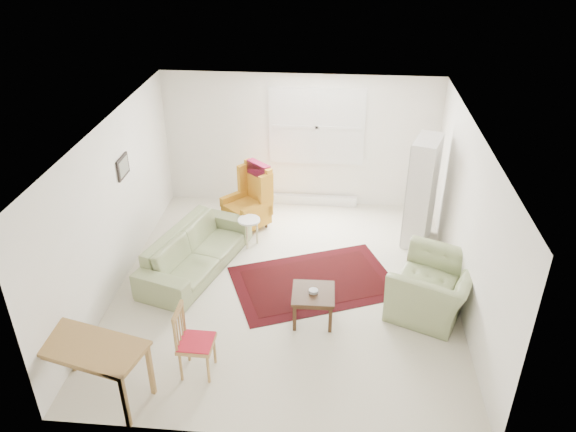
# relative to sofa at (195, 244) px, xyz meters

# --- Properties ---
(room) EXTENTS (5.04, 5.54, 2.51)m
(room) POSITION_rel_sofa_xyz_m (1.47, -0.14, 0.81)
(room) COLOR beige
(room) RESTS_ON ground
(rug) EXTENTS (2.79, 2.32, 0.02)m
(rug) POSITION_rel_sofa_xyz_m (1.86, -0.22, -0.43)
(rug) COLOR black
(rug) RESTS_ON ground
(sofa) EXTENTS (1.49, 2.37, 0.89)m
(sofa) POSITION_rel_sofa_xyz_m (0.00, 0.00, 0.00)
(sofa) COLOR gray
(sofa) RESTS_ON ground
(armchair) EXTENTS (1.45, 1.53, 0.94)m
(armchair) POSITION_rel_sofa_xyz_m (3.55, -0.73, 0.02)
(armchair) COLOR gray
(armchair) RESTS_ON ground
(wingback_chair) EXTENTS (0.97, 0.97, 1.16)m
(wingback_chair) POSITION_rel_sofa_xyz_m (0.59, 1.35, 0.13)
(wingback_chair) COLOR #C6841E
(wingback_chair) RESTS_ON ground
(coffee_table) EXTENTS (0.59, 0.59, 0.47)m
(coffee_table) POSITION_rel_sofa_xyz_m (1.89, -1.09, -0.21)
(coffee_table) COLOR #3A2312
(coffee_table) RESTS_ON ground
(stool) EXTENTS (0.48, 0.48, 0.50)m
(stool) POSITION_rel_sofa_xyz_m (0.73, 0.77, -0.20)
(stool) COLOR white
(stool) RESTS_ON ground
(cabinet) EXTENTS (0.61, 0.83, 1.85)m
(cabinet) POSITION_rel_sofa_xyz_m (3.55, 1.16, 0.48)
(cabinet) COLOR white
(cabinet) RESTS_ON ground
(desk) EXTENTS (1.34, 0.90, 0.78)m
(desk) POSITION_rel_sofa_xyz_m (-0.52, -2.71, -0.06)
(desk) COLOR #A67C43
(desk) RESTS_ON ground
(desk_chair) EXTENTS (0.42, 0.42, 0.95)m
(desk_chair) POSITION_rel_sofa_xyz_m (0.54, -2.20, 0.03)
(desk_chair) COLOR #A67C43
(desk_chair) RESTS_ON ground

